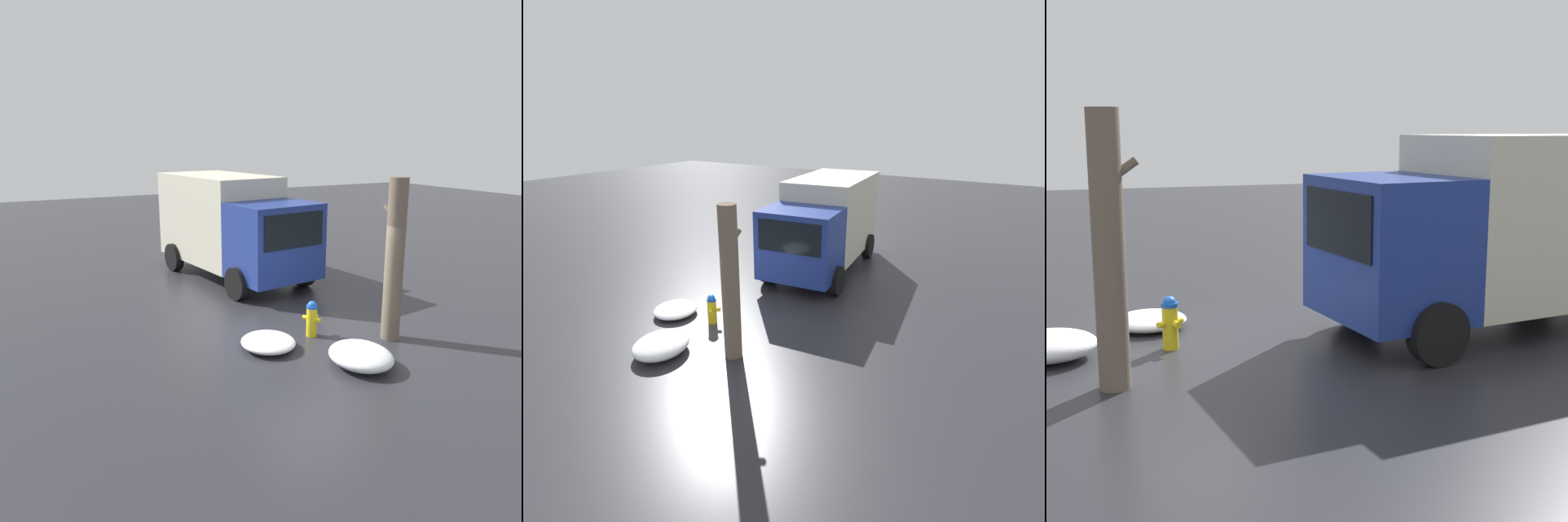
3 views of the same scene
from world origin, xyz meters
The scene contains 6 objects.
ground_plane centered at (0.00, 0.00, 0.00)m, with size 60.00×60.00×0.00m, color #28282D.
fire_hydrant centered at (0.00, 0.00, 0.41)m, with size 0.43×0.36×0.81m.
tree_trunk centered at (-0.91, -1.45, 1.76)m, with size 0.61×0.40×3.50m.
delivery_truck centered at (5.34, -0.56, 1.69)m, with size 6.10×3.15×3.14m.
snow_pile_by_hydrant centered at (-0.17, 1.19, 0.14)m, with size 1.21×1.12×0.29m.
snow_pile_curbside centered at (-1.72, 0.02, 0.21)m, with size 1.36×1.16×0.42m.
Camera 1 is at (-8.79, 5.96, 4.27)m, focal length 35.00 mm.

